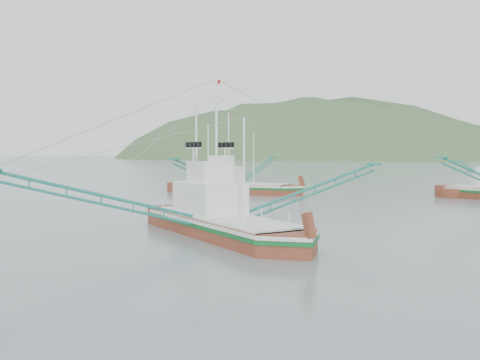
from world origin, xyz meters
The scene contains 4 objects.
ground centered at (0.00, 0.00, 0.00)m, with size 1200.00×1200.00×0.00m, color slate.
main_boat centered at (1.62, 1.38, 2.17)m, with size 14.65×24.53×10.48m.
bg_boat_left centered at (-17.71, 29.65, 1.75)m, with size 15.25×26.69×10.87m.
headland_left centered at (-180.00, 360.00, 0.00)m, with size 448.00×308.00×210.00m, color #3B5B2F.
Camera 1 is at (21.42, -25.06, 5.18)m, focal length 40.00 mm.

